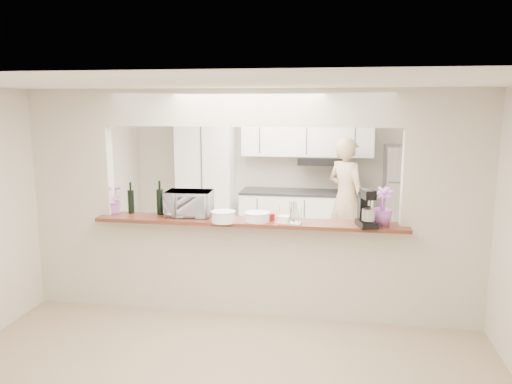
% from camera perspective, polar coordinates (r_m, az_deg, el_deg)
% --- Properties ---
extents(floor, '(6.00, 6.00, 0.00)m').
position_cam_1_polar(floor, '(5.84, -0.73, -13.57)').
color(floor, tan).
rests_on(floor, ground).
extents(tile_overlay, '(5.00, 2.90, 0.01)m').
position_cam_1_polar(tile_overlay, '(7.26, 1.41, -8.67)').
color(tile_overlay, silver).
rests_on(tile_overlay, floor).
extents(partition, '(5.00, 0.15, 2.50)m').
position_cam_1_polar(partition, '(5.41, -0.77, 0.95)').
color(partition, beige).
rests_on(partition, floor).
extents(bar_counter, '(3.40, 0.38, 1.09)m').
position_cam_1_polar(bar_counter, '(5.63, -0.75, -8.21)').
color(bar_counter, beige).
rests_on(bar_counter, floor).
extents(kitchen_cabinets, '(3.15, 0.62, 2.25)m').
position_cam_1_polar(kitchen_cabinets, '(8.18, 1.28, 0.48)').
color(kitchen_cabinets, white).
rests_on(kitchen_cabinets, floor).
extents(refrigerator, '(0.75, 0.70, 1.70)m').
position_cam_1_polar(refrigerator, '(8.13, 17.01, -0.92)').
color(refrigerator, '#A8A7AC').
rests_on(refrigerator, floor).
extents(flower_left, '(0.31, 0.27, 0.32)m').
position_cam_1_polar(flower_left, '(5.99, -15.94, -0.80)').
color(flower_left, '#EA7CDC').
rests_on(flower_left, bar_counter).
extents(wine_bottle_a, '(0.08, 0.08, 0.39)m').
position_cam_1_polar(wine_bottle_a, '(5.80, -10.92, -1.04)').
color(wine_bottle_a, black).
rests_on(wine_bottle_a, bar_counter).
extents(wine_bottle_b, '(0.07, 0.07, 0.36)m').
position_cam_1_polar(wine_bottle_b, '(5.93, -14.09, -1.01)').
color(wine_bottle_b, black).
rests_on(wine_bottle_b, bar_counter).
extents(toaster_oven, '(0.53, 0.37, 0.28)m').
position_cam_1_polar(toaster_oven, '(5.67, -7.66, -1.30)').
color(toaster_oven, '#BDBCC2').
rests_on(toaster_oven, bar_counter).
extents(serving_bowls, '(0.38, 0.38, 0.23)m').
position_cam_1_polar(serving_bowls, '(5.67, -7.65, -1.55)').
color(serving_bowls, silver).
rests_on(serving_bowls, bar_counter).
extents(plate_stack_a, '(0.26, 0.26, 0.12)m').
position_cam_1_polar(plate_stack_a, '(5.34, -3.76, -2.82)').
color(plate_stack_a, white).
rests_on(plate_stack_a, bar_counter).
extents(plate_stack_b, '(0.28, 0.28, 0.10)m').
position_cam_1_polar(plate_stack_b, '(5.38, 0.13, -2.84)').
color(plate_stack_b, white).
rests_on(plate_stack_b, bar_counter).
extents(red_bowl, '(0.16, 0.16, 0.08)m').
position_cam_1_polar(red_bowl, '(5.44, 1.30, -2.80)').
color(red_bowl, maroon).
rests_on(red_bowl, bar_counter).
extents(tan_bowl, '(0.17, 0.17, 0.08)m').
position_cam_1_polar(tan_bowl, '(5.46, -0.27, -2.75)').
color(tan_bowl, tan).
rests_on(tan_bowl, bar_counter).
extents(utensil_caddy, '(0.27, 0.18, 0.24)m').
position_cam_1_polar(utensil_caddy, '(5.26, 3.79, -2.57)').
color(utensil_caddy, silver).
rests_on(utensil_caddy, bar_counter).
extents(stand_mixer, '(0.23, 0.30, 0.39)m').
position_cam_1_polar(stand_mixer, '(5.25, 12.50, -2.00)').
color(stand_mixer, black).
rests_on(stand_mixer, bar_counter).
extents(flower_right, '(0.29, 0.29, 0.40)m').
position_cam_1_polar(flower_right, '(5.37, 14.29, -1.55)').
color(flower_right, '#C067B8').
rests_on(flower_right, bar_counter).
extents(person, '(0.79, 0.78, 1.84)m').
position_cam_1_polar(person, '(7.70, 10.24, -0.71)').
color(person, tan).
rests_on(person, floor).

